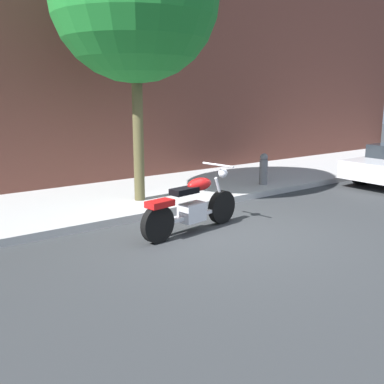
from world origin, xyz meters
name	(u,v)px	position (x,y,z in m)	size (l,w,h in m)	color
ground_plane	(218,231)	(0.00, 0.00, 0.00)	(60.00, 60.00, 0.00)	#303335
sidewalk	(132,196)	(0.00, 2.97, 0.07)	(25.90, 3.24, 0.14)	#ABABAB
building_facade	(87,1)	(0.00, 4.84, 4.44)	(25.90, 0.50, 8.89)	brown
motorcycle	(192,207)	(-0.38, 0.25, 0.45)	(2.13, 0.70, 1.10)	black
fire_hydrant	(263,172)	(3.09, 1.93, 0.46)	(0.20, 0.20, 0.91)	slate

